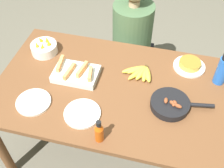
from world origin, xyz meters
TOP-DOWN VIEW (x-y plane):
  - ground_plane at (0.00, 0.00)m, footprint 14.00×14.00m
  - dining_table at (0.00, 0.00)m, footprint 1.58×0.96m
  - banana_bunch at (0.16, 0.17)m, footprint 0.23×0.18m
  - melon_tray at (-0.27, 0.04)m, footprint 0.31×0.21m
  - skillet at (0.40, -0.08)m, footprint 0.39×0.25m
  - frittata_plate_center at (0.49, 0.32)m, footprint 0.23×0.23m
  - empty_plate_near_front at (-0.45, -0.26)m, footprint 0.22×0.22m
  - empty_plate_far_left at (-0.12, -0.27)m, footprint 0.23×0.23m
  - fruit_bowl_mango at (-0.58, 0.22)m, footprint 0.20×0.20m
  - water_bottle at (0.69, 0.23)m, footprint 0.08×0.08m
  - hot_sauce_bottle at (0.03, -0.41)m, footprint 0.05×0.05m
  - person_figure at (-0.00, 0.72)m, footprint 0.38×0.38m

SIDE VIEW (x-z plane):
  - ground_plane at x=0.00m, z-range 0.00..0.00m
  - person_figure at x=0.00m, z-range -0.11..1.09m
  - dining_table at x=0.00m, z-range 0.28..1.04m
  - empty_plate_near_front at x=-0.45m, z-range 0.75..0.78m
  - empty_plate_far_left at x=-0.12m, z-range 0.75..0.78m
  - banana_bunch at x=0.16m, z-range 0.75..0.80m
  - frittata_plate_center at x=0.49m, z-range 0.75..0.81m
  - skillet at x=0.40m, z-range 0.74..0.82m
  - melon_tray at x=-0.27m, z-range 0.74..0.83m
  - fruit_bowl_mango at x=-0.58m, z-range 0.74..0.86m
  - hot_sauce_bottle at x=0.03m, z-range 0.74..0.91m
  - water_bottle at x=0.69m, z-range 0.75..0.99m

